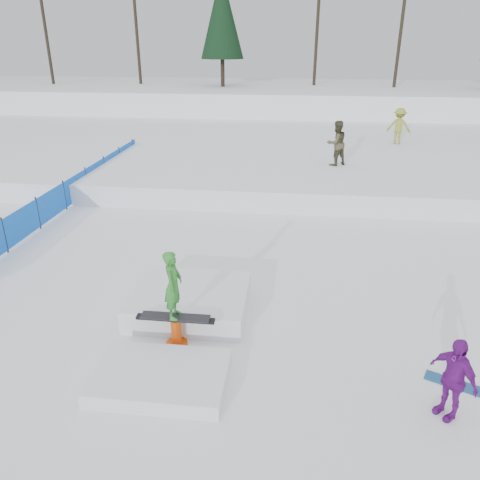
# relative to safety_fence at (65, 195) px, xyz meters

# --- Properties ---
(ground) EXTENTS (120.00, 120.00, 0.00)m
(ground) POSITION_rel_safety_fence_xyz_m (6.50, -6.60, -0.55)
(ground) COLOR white
(snow_berm) EXTENTS (60.00, 14.00, 2.40)m
(snow_berm) POSITION_rel_safety_fence_xyz_m (6.50, 23.40, 0.65)
(snow_berm) COLOR white
(snow_berm) RESTS_ON ground
(snow_midrise) EXTENTS (50.00, 18.00, 0.80)m
(snow_midrise) POSITION_rel_safety_fence_xyz_m (6.50, 9.40, -0.15)
(snow_midrise) COLOR white
(snow_midrise) RESTS_ON ground
(safety_fence) EXTENTS (0.05, 16.00, 1.10)m
(safety_fence) POSITION_rel_safety_fence_xyz_m (0.00, 0.00, 0.00)
(safety_fence) COLOR blue
(safety_fence) RESTS_ON ground
(treeline) EXTENTS (40.24, 4.22, 10.50)m
(treeline) POSITION_rel_safety_fence_xyz_m (12.68, 21.68, 6.90)
(treeline) COLOR black
(treeline) RESTS_ON snow_berm
(walker_olive) EXTENTS (1.15, 1.09, 1.88)m
(walker_olive) POSITION_rel_safety_fence_xyz_m (10.00, 4.67, 1.19)
(walker_olive) COLOR #403D27
(walker_olive) RESTS_ON snow_midrise
(walker_ygreen) EXTENTS (1.29, 0.94, 1.80)m
(walker_ygreen) POSITION_rel_safety_fence_xyz_m (13.47, 9.53, 1.15)
(walker_ygreen) COLOR olive
(walker_ygreen) RESTS_ON snow_midrise
(spectator_purple) EXTENTS (0.81, 0.93, 1.50)m
(spectator_purple) POSITION_rel_safety_fence_xyz_m (11.00, -9.00, 0.20)
(spectator_purple) COLOR #6F1585
(spectator_purple) RESTS_ON ground
(loose_board_teal) EXTENTS (1.39, 0.83, 0.03)m
(loose_board_teal) POSITION_rel_safety_fence_xyz_m (11.55, -8.29, -0.54)
(loose_board_teal) COLOR navy
(loose_board_teal) RESTS_ON ground
(jib_rail_feature) EXTENTS (2.60, 4.40, 2.11)m
(jib_rail_feature) POSITION_rel_safety_fence_xyz_m (6.05, -7.07, -0.25)
(jib_rail_feature) COLOR white
(jib_rail_feature) RESTS_ON ground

